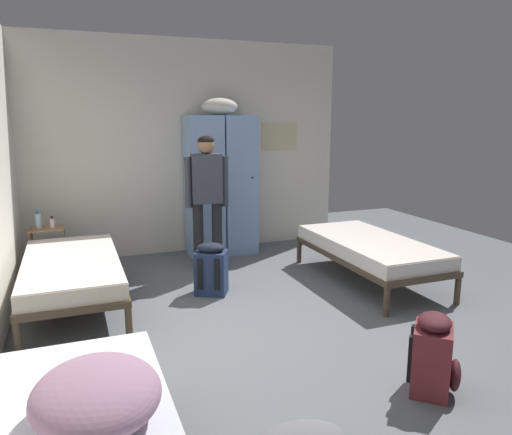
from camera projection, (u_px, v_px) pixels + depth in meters
ground_plane at (268, 330)px, 4.22m from camera, size 9.00×9.00×0.00m
room_backdrop at (103, 160)px, 4.64m from camera, size 4.35×5.69×2.84m
locker_bank at (221, 182)px, 6.47m from camera, size 0.90×0.55×2.07m
shelf_unit at (48, 246)px, 5.64m from camera, size 0.38×0.30×0.57m
bed_left_rear at (72, 269)px, 4.67m from camera, size 0.90×1.90×0.49m
bed_right at (369, 248)px, 5.43m from camera, size 0.90×1.90×0.49m
bedding_heap at (97, 395)px, 2.13m from camera, size 0.57×0.64×0.26m
person_traveler at (207, 191)px, 5.66m from camera, size 0.51×0.25×1.62m
water_bottle at (38, 220)px, 5.57m from camera, size 0.07×0.07×0.20m
lotion_bottle at (52, 223)px, 5.57m from camera, size 0.06×0.06×0.14m
backpack_navy at (211, 270)px, 5.06m from camera, size 0.40×0.41×0.55m
backpack_maroon at (434, 356)px, 3.23m from camera, size 0.42×0.42×0.55m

